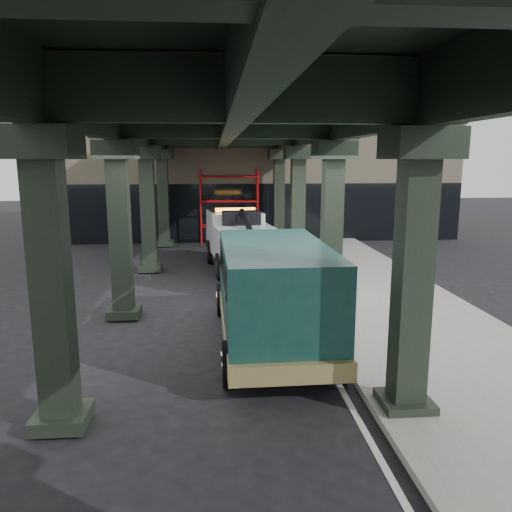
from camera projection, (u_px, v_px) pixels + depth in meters
name	position (u px, v px, depth m)	size (l,w,h in m)	color
ground	(247.00, 339.00, 12.71)	(90.00, 90.00, 0.00)	black
sidewalk	(391.00, 309.00, 15.01)	(5.00, 40.00, 0.15)	gray
lane_stripe	(299.00, 313.00, 14.80)	(0.12, 38.00, 0.01)	silver
viaduct	(227.00, 123.00, 13.59)	(7.40, 32.00, 6.40)	black
building	(258.00, 167.00, 31.67)	(22.00, 10.00, 8.00)	#C6B793
scaffolding	(229.00, 205.00, 26.63)	(3.08, 0.88, 4.00)	red
tow_truck	(243.00, 242.00, 19.81)	(3.15, 8.09, 2.59)	black
towed_van	(272.00, 291.00, 11.92)	(2.68, 6.44, 2.59)	#103934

